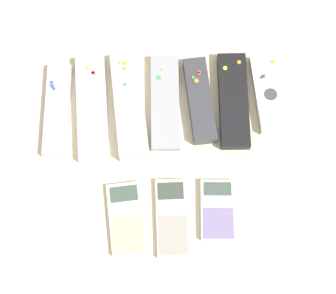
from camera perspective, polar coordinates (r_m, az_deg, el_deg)
The scene contains 11 objects.
ground_plane at distance 1.08m, azimuth 0.11°, elevation -2.00°, with size 3.00×3.00×0.00m, color beige.
remote_0 at distance 1.13m, azimuth -11.17°, elevation 3.69°, with size 0.06×0.19×0.02m.
remote_1 at distance 1.11m, azimuth -7.72°, elevation 3.94°, with size 0.06×0.22×0.02m.
remote_2 at distance 1.11m, azimuth -3.94°, elevation 4.21°, with size 0.07×0.22×0.03m.
remote_3 at distance 1.11m, azimuth -0.19°, elevation 4.54°, with size 0.06×0.20×0.02m.
remote_4 at distance 1.11m, azimuth 3.24°, elevation 4.75°, with size 0.06×0.18×0.03m.
remote_5 at distance 1.12m, azimuth 6.66°, elevation 4.70°, with size 0.06×0.20×0.02m.
remote_6 at distance 1.13m, azimuth 10.26°, elevation 5.31°, with size 0.06×0.16×0.02m.
calculator_0 at distance 1.05m, azimuth -4.24°, elevation -7.21°, with size 0.07×0.14×0.01m.
calculator_1 at distance 1.05m, azimuth 0.46°, elevation -7.18°, with size 0.06×0.15×0.01m.
calculator_2 at distance 1.06m, azimuth 5.08°, elevation -6.38°, with size 0.07×0.12×0.01m.
Camera 1 is at (-0.02, -0.28, 1.04)m, focal length 60.00 mm.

